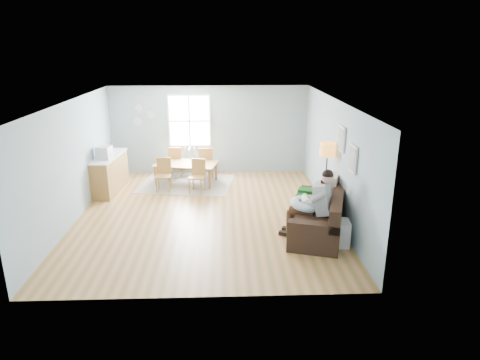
{
  "coord_description": "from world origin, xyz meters",
  "views": [
    {
      "loc": [
        0.44,
        -9.51,
        3.92
      ],
      "look_at": [
        0.79,
        -0.45,
        1.0
      ],
      "focal_mm": 32.0,
      "sensor_mm": 36.0,
      "label": 1
    }
  ],
  "objects_px": {
    "toddler": "(319,194)",
    "chair_sw": "(164,172)",
    "chair_se": "(198,174)",
    "dining_table": "(186,174)",
    "baby_swing": "(190,164)",
    "storage_cube": "(337,233)",
    "chair_nw": "(176,160)",
    "monitor": "(104,153)",
    "floor_lamp": "(327,156)",
    "counter": "(110,173)",
    "sofa": "(321,218)",
    "chair_ne": "(206,161)",
    "father": "(314,201)"
  },
  "relations": [
    {
      "from": "chair_nw",
      "to": "chair_ne",
      "type": "xyz_separation_m",
      "value": [
        0.92,
        -0.13,
        0.0
      ]
    },
    {
      "from": "toddler",
      "to": "chair_sw",
      "type": "xyz_separation_m",
      "value": [
        -3.72,
        2.63,
        -0.26
      ]
    },
    {
      "from": "floor_lamp",
      "to": "monitor",
      "type": "height_order",
      "value": "floor_lamp"
    },
    {
      "from": "storage_cube",
      "to": "chair_ne",
      "type": "bearing_deg",
      "value": 121.06
    },
    {
      "from": "chair_sw",
      "to": "monitor",
      "type": "bearing_deg",
      "value": -169.57
    },
    {
      "from": "storage_cube",
      "to": "monitor",
      "type": "xyz_separation_m",
      "value": [
        -5.4,
        3.23,
        0.91
      ]
    },
    {
      "from": "storage_cube",
      "to": "chair_nw",
      "type": "relative_size",
      "value": 0.56
    },
    {
      "from": "toddler",
      "to": "chair_se",
      "type": "bearing_deg",
      "value": 138.1
    },
    {
      "from": "chair_ne",
      "to": "father",
      "type": "bearing_deg",
      "value": -60.88
    },
    {
      "from": "chair_nw",
      "to": "floor_lamp",
      "type": "bearing_deg",
      "value": -39.7
    },
    {
      "from": "baby_swing",
      "to": "counter",
      "type": "bearing_deg",
      "value": -149.14
    },
    {
      "from": "storage_cube",
      "to": "baby_swing",
      "type": "bearing_deg",
      "value": 124.43
    },
    {
      "from": "floor_lamp",
      "to": "chair_se",
      "type": "distance_m",
      "value": 3.68
    },
    {
      "from": "storage_cube",
      "to": "chair_nw",
      "type": "bearing_deg",
      "value": 127.93
    },
    {
      "from": "chair_sw",
      "to": "counter",
      "type": "xyz_separation_m",
      "value": [
        -1.47,
        0.07,
        -0.02
      ]
    },
    {
      "from": "chair_se",
      "to": "storage_cube",
      "type": "bearing_deg",
      "value": -48.49
    },
    {
      "from": "floor_lamp",
      "to": "counter",
      "type": "bearing_deg",
      "value": 160.27
    },
    {
      "from": "chair_nw",
      "to": "toddler",
      "type": "bearing_deg",
      "value": -47.94
    },
    {
      "from": "floor_lamp",
      "to": "counter",
      "type": "height_order",
      "value": "floor_lamp"
    },
    {
      "from": "sofa",
      "to": "counter",
      "type": "xyz_separation_m",
      "value": [
        -5.21,
        2.93,
        0.18
      ]
    },
    {
      "from": "floor_lamp",
      "to": "storage_cube",
      "type": "xyz_separation_m",
      "value": [
        -0.11,
        -1.59,
        -1.19
      ]
    },
    {
      "from": "sofa",
      "to": "toddler",
      "type": "distance_m",
      "value": 0.51
    },
    {
      "from": "dining_table",
      "to": "baby_swing",
      "type": "bearing_deg",
      "value": 97.84
    },
    {
      "from": "chair_sw",
      "to": "baby_swing",
      "type": "height_order",
      "value": "chair_sw"
    },
    {
      "from": "chair_sw",
      "to": "chair_ne",
      "type": "bearing_deg",
      "value": 45.18
    },
    {
      "from": "storage_cube",
      "to": "baby_swing",
      "type": "relative_size",
      "value": 0.6
    },
    {
      "from": "chair_nw",
      "to": "counter",
      "type": "distance_m",
      "value": 2.06
    },
    {
      "from": "sofa",
      "to": "father",
      "type": "relative_size",
      "value": 1.65
    },
    {
      "from": "chair_sw",
      "to": "counter",
      "type": "distance_m",
      "value": 1.48
    },
    {
      "from": "sofa",
      "to": "counter",
      "type": "distance_m",
      "value": 5.98
    },
    {
      "from": "sofa",
      "to": "counter",
      "type": "relative_size",
      "value": 1.38
    },
    {
      "from": "chair_se",
      "to": "monitor",
      "type": "height_order",
      "value": "monitor"
    },
    {
      "from": "chair_nw",
      "to": "monitor",
      "type": "distance_m",
      "value": 2.37
    },
    {
      "from": "sofa",
      "to": "storage_cube",
      "type": "relative_size",
      "value": 4.78
    },
    {
      "from": "sofa",
      "to": "storage_cube",
      "type": "bearing_deg",
      "value": -74.46
    },
    {
      "from": "dining_table",
      "to": "chair_se",
      "type": "xyz_separation_m",
      "value": [
        0.38,
        -0.71,
        0.21
      ]
    },
    {
      "from": "chair_se",
      "to": "chair_nw",
      "type": "relative_size",
      "value": 0.97
    },
    {
      "from": "sofa",
      "to": "floor_lamp",
      "type": "bearing_deg",
      "value": 73.39
    },
    {
      "from": "counter",
      "to": "baby_swing",
      "type": "height_order",
      "value": "counter"
    },
    {
      "from": "floor_lamp",
      "to": "chair_sw",
      "type": "relative_size",
      "value": 1.9
    },
    {
      "from": "floor_lamp",
      "to": "chair_ne",
      "type": "xyz_separation_m",
      "value": [
        -2.9,
        3.04,
        -0.91
      ]
    },
    {
      "from": "chair_se",
      "to": "chair_nw",
      "type": "bearing_deg",
      "value": 117.74
    },
    {
      "from": "counter",
      "to": "floor_lamp",
      "type": "bearing_deg",
      "value": -19.73
    },
    {
      "from": "toddler",
      "to": "counter",
      "type": "distance_m",
      "value": 5.86
    },
    {
      "from": "dining_table",
      "to": "chair_ne",
      "type": "xyz_separation_m",
      "value": [
        0.56,
        0.57,
        0.23
      ]
    },
    {
      "from": "storage_cube",
      "to": "chair_ne",
      "type": "height_order",
      "value": "chair_ne"
    },
    {
      "from": "chair_se",
      "to": "sofa",
      "type": "bearing_deg",
      "value": -44.25
    },
    {
      "from": "sofa",
      "to": "storage_cube",
      "type": "distance_m",
      "value": 0.66
    },
    {
      "from": "chair_ne",
      "to": "chair_se",
      "type": "bearing_deg",
      "value": -98.3
    },
    {
      "from": "father",
      "to": "dining_table",
      "type": "xyz_separation_m",
      "value": [
        -2.94,
        3.7,
        -0.5
      ]
    }
  ]
}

